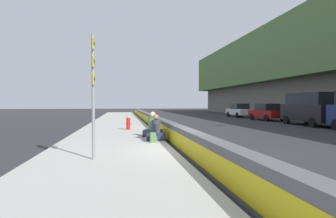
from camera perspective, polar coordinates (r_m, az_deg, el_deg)
The scene contains 11 objects.
ground_plane at distance 9.51m, azimuth 4.22°, elevation -9.37°, with size 160.00×160.00×0.00m, color #2B2B2D.
sidewalk_strip at distance 9.25m, azimuth -12.16°, elevation -9.26°, with size 80.00×4.40×0.14m, color #A8A59E.
jersey_barrier at distance 9.44m, azimuth 4.20°, elevation -6.84°, with size 76.00×0.45×0.85m.
route_sign_post at distance 8.04m, azimuth -15.41°, elevation 4.64°, with size 0.44×0.09×3.60m.
fire_hydrant at distance 16.72m, azimuth -8.34°, elevation -2.77°, with size 0.26×0.46×0.88m.
seated_person_foreground at distance 11.92m, azimuth -2.58°, elevation -4.82°, with size 0.74×0.86×1.13m.
seated_person_middle at distance 13.12m, azimuth -3.24°, elevation -4.17°, with size 0.93×1.02×1.20m.
backpack at distance 11.23m, azimuth -3.15°, elevation -6.01°, with size 0.32×0.28×0.40m.
parked_car_third at distance 23.98m, azimuth 27.68°, elevation 0.14°, with size 5.15×2.21×2.56m.
parked_car_fourth at distance 29.35m, azimuth 20.06°, elevation -0.58°, with size 4.55×2.04×1.71m.
parked_car_midline at distance 35.12m, azimuth 14.76°, elevation -0.26°, with size 4.50×1.95×1.71m.
Camera 1 is at (-9.08, 2.22, 1.75)m, focal length 28.99 mm.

